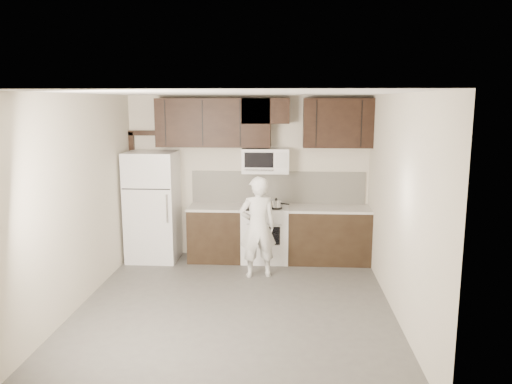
# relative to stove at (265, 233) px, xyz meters

# --- Properties ---
(floor) EXTENTS (4.50, 4.50, 0.00)m
(floor) POSITION_rel_stove_xyz_m (-0.30, -1.94, -0.46)
(floor) COLOR #514E4B
(floor) RESTS_ON ground
(back_wall) EXTENTS (4.00, 0.00, 4.00)m
(back_wall) POSITION_rel_stove_xyz_m (-0.30, 0.31, 0.89)
(back_wall) COLOR beige
(back_wall) RESTS_ON ground
(ceiling) EXTENTS (4.50, 4.50, 0.00)m
(ceiling) POSITION_rel_stove_xyz_m (-0.30, -1.94, 2.24)
(ceiling) COLOR white
(ceiling) RESTS_ON back_wall
(counter_run) EXTENTS (2.95, 0.64, 0.91)m
(counter_run) POSITION_rel_stove_xyz_m (0.30, 0.00, -0.00)
(counter_run) COLOR black
(counter_run) RESTS_ON floor
(stove) EXTENTS (0.76, 0.66, 0.94)m
(stove) POSITION_rel_stove_xyz_m (0.00, 0.00, 0.00)
(stove) COLOR white
(stove) RESTS_ON floor
(backsplash) EXTENTS (2.90, 0.02, 0.54)m
(backsplash) POSITION_rel_stove_xyz_m (0.20, 0.30, 0.72)
(backsplash) COLOR silver
(backsplash) RESTS_ON counter_run
(upper_cabinets) EXTENTS (3.48, 0.35, 0.78)m
(upper_cabinets) POSITION_rel_stove_xyz_m (-0.09, 0.14, 1.82)
(upper_cabinets) COLOR black
(upper_cabinets) RESTS_ON back_wall
(microwave) EXTENTS (0.76, 0.42, 0.40)m
(microwave) POSITION_rel_stove_xyz_m (-0.00, 0.12, 1.19)
(microwave) COLOR white
(microwave) RESTS_ON upper_cabinets
(refrigerator) EXTENTS (0.80, 0.76, 1.80)m
(refrigerator) POSITION_rel_stove_xyz_m (-1.85, -0.05, 0.44)
(refrigerator) COLOR white
(refrigerator) RESTS_ON floor
(door_trim) EXTENTS (0.50, 0.08, 2.12)m
(door_trim) POSITION_rel_stove_xyz_m (-2.22, 0.27, 0.79)
(door_trim) COLOR black
(door_trim) RESTS_ON floor
(saucepan) EXTENTS (0.30, 0.19, 0.17)m
(saucepan) POSITION_rel_stove_xyz_m (0.18, -0.15, 0.52)
(saucepan) COLOR silver
(saucepan) RESTS_ON stove
(baking_tray) EXTENTS (0.46, 0.38, 0.02)m
(baking_tray) POSITION_rel_stove_xyz_m (-0.12, -0.16, 0.46)
(baking_tray) COLOR black
(baking_tray) RESTS_ON counter_run
(pizza) EXTENTS (0.33, 0.33, 0.02)m
(pizza) POSITION_rel_stove_xyz_m (-0.12, -0.16, 0.48)
(pizza) COLOR #C8B586
(pizza) RESTS_ON baking_tray
(person) EXTENTS (0.63, 0.49, 1.53)m
(person) POSITION_rel_stove_xyz_m (-0.08, -0.77, 0.30)
(person) COLOR white
(person) RESTS_ON floor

